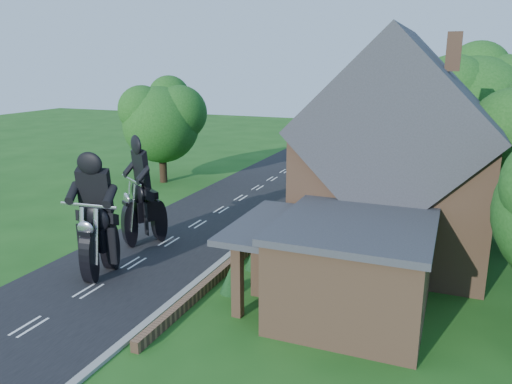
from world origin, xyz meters
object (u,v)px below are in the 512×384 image
at_px(house, 396,162).
at_px(garden_wall, 263,236).
at_px(annex, 350,266).
at_px(motorcycle_follow, 145,228).
at_px(motorcycle_lead, 100,258).

bearing_deg(house, garden_wall, -170.83).
bearing_deg(annex, garden_wall, 133.84).
distance_m(garden_wall, motorcycle_follow, 5.91).
bearing_deg(annex, motorcycle_lead, -175.21).
height_order(garden_wall, motorcycle_lead, motorcycle_lead).
xyz_separation_m(garden_wall, house, (6.19, 1.00, 4.14)).
bearing_deg(garden_wall, motorcycle_lead, -125.35).
relative_size(house, annex, 1.45).
bearing_deg(house, annex, -95.24).
distance_m(house, motorcycle_follow, 12.51).
bearing_deg(garden_wall, motorcycle_follow, -153.07).
relative_size(house, motorcycle_follow, 5.84).
distance_m(house, motorcycle_lead, 13.80).
height_order(annex, motorcycle_lead, annex).
bearing_deg(motorcycle_follow, annex, -161.58).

